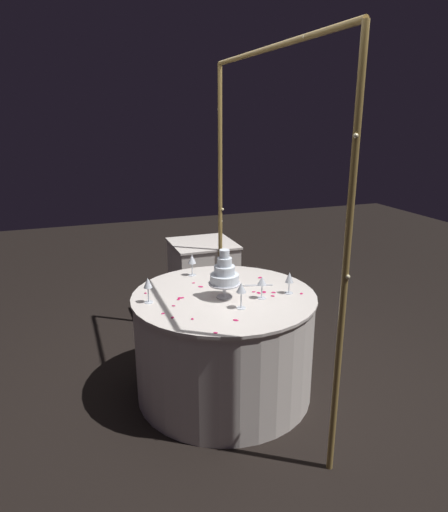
{
  "coord_description": "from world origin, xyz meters",
  "views": [
    {
      "loc": [
        2.81,
        -1.02,
        1.97
      ],
      "look_at": [
        0.0,
        0.0,
        1.05
      ],
      "focal_mm": 32.2,
      "sensor_mm": 36.0,
      "label": 1
    }
  ],
  "objects_px": {
    "decorative_arch": "(267,184)",
    "side_table": "(203,282)",
    "wine_glass_0": "(289,278)",
    "wine_glass_1": "(192,260)",
    "tiered_cake": "(224,274)",
    "wine_glass_3": "(241,289)",
    "wine_glass_2": "(262,282)",
    "main_table": "(224,344)",
    "wine_glass_4": "(148,284)",
    "cake_knife": "(250,285)"
  },
  "relations": [
    {
      "from": "decorative_arch",
      "to": "side_table",
      "type": "xyz_separation_m",
      "value": [
        -1.25,
        -0.07,
        -1.12
      ]
    },
    {
      "from": "wine_glass_0",
      "to": "wine_glass_1",
      "type": "height_order",
      "value": "wine_glass_1"
    },
    {
      "from": "decorative_arch",
      "to": "side_table",
      "type": "distance_m",
      "value": 1.68
    },
    {
      "from": "tiered_cake",
      "to": "wine_glass_3",
      "type": "bearing_deg",
      "value": 10.27
    },
    {
      "from": "wine_glass_2",
      "to": "wine_glass_1",
      "type": "bearing_deg",
      "value": -152.99
    },
    {
      "from": "main_table",
      "to": "wine_glass_2",
      "type": "height_order",
      "value": "wine_glass_2"
    },
    {
      "from": "decorative_arch",
      "to": "wine_glass_2",
      "type": "relative_size",
      "value": 15.27
    },
    {
      "from": "decorative_arch",
      "to": "wine_glass_0",
      "type": "relative_size",
      "value": 15.21
    },
    {
      "from": "main_table",
      "to": "wine_glass_0",
      "type": "xyz_separation_m",
      "value": [
        0.13,
        0.44,
        0.5
      ]
    },
    {
      "from": "wine_glass_4",
      "to": "wine_glass_2",
      "type": "bearing_deg",
      "value": 75.63
    },
    {
      "from": "wine_glass_4",
      "to": "cake_knife",
      "type": "height_order",
      "value": "wine_glass_4"
    },
    {
      "from": "wine_glass_3",
      "to": "wine_glass_4",
      "type": "distance_m",
      "value": 0.62
    },
    {
      "from": "tiered_cake",
      "to": "wine_glass_0",
      "type": "relative_size",
      "value": 2.18
    },
    {
      "from": "decorative_arch",
      "to": "cake_knife",
      "type": "relative_size",
      "value": 8.26
    },
    {
      "from": "side_table",
      "to": "wine_glass_2",
      "type": "xyz_separation_m",
      "value": [
        1.4,
        -0.02,
        0.49
      ]
    },
    {
      "from": "wine_glass_0",
      "to": "wine_glass_3",
      "type": "height_order",
      "value": "wine_glass_3"
    },
    {
      "from": "decorative_arch",
      "to": "side_table",
      "type": "relative_size",
      "value": 2.97
    },
    {
      "from": "wine_glass_2",
      "to": "side_table",
      "type": "bearing_deg",
      "value": 179.33
    },
    {
      "from": "main_table",
      "to": "decorative_arch",
      "type": "bearing_deg",
      "value": 90.18
    },
    {
      "from": "side_table",
      "to": "wine_glass_1",
      "type": "xyz_separation_m",
      "value": [
        0.78,
        -0.33,
        0.49
      ]
    },
    {
      "from": "main_table",
      "to": "wine_glass_2",
      "type": "distance_m",
      "value": 0.57
    },
    {
      "from": "main_table",
      "to": "wine_glass_0",
      "type": "relative_size",
      "value": 8.24
    },
    {
      "from": "wine_glass_0",
      "to": "cake_knife",
      "type": "height_order",
      "value": "wine_glass_0"
    },
    {
      "from": "wine_glass_1",
      "to": "wine_glass_4",
      "type": "relative_size",
      "value": 0.98
    },
    {
      "from": "tiered_cake",
      "to": "wine_glass_2",
      "type": "bearing_deg",
      "value": 66.72
    },
    {
      "from": "decorative_arch",
      "to": "wine_glass_0",
      "type": "bearing_deg",
      "value": 43.65
    },
    {
      "from": "tiered_cake",
      "to": "wine_glass_4",
      "type": "height_order",
      "value": "tiered_cake"
    },
    {
      "from": "side_table",
      "to": "wine_glass_3",
      "type": "distance_m",
      "value": 1.6
    },
    {
      "from": "main_table",
      "to": "wine_glass_1",
      "type": "height_order",
      "value": "wine_glass_1"
    },
    {
      "from": "decorative_arch",
      "to": "main_table",
      "type": "xyz_separation_m",
      "value": [
        0.0,
        -0.31,
        -1.14
      ]
    },
    {
      "from": "decorative_arch",
      "to": "wine_glass_1",
      "type": "bearing_deg",
      "value": -138.86
    },
    {
      "from": "main_table",
      "to": "side_table",
      "type": "relative_size",
      "value": 1.61
    },
    {
      "from": "wine_glass_0",
      "to": "wine_glass_1",
      "type": "xyz_separation_m",
      "value": [
        -0.6,
        -0.53,
        0.01
      ]
    },
    {
      "from": "tiered_cake",
      "to": "wine_glass_3",
      "type": "xyz_separation_m",
      "value": [
        0.21,
        0.04,
        -0.04
      ]
    },
    {
      "from": "wine_glass_4",
      "to": "cake_knife",
      "type": "bearing_deg",
      "value": 94.27
    },
    {
      "from": "wine_glass_1",
      "to": "cake_knife",
      "type": "bearing_deg",
      "value": 42.08
    },
    {
      "from": "wine_glass_0",
      "to": "wine_glass_4",
      "type": "distance_m",
      "value": 0.97
    },
    {
      "from": "wine_glass_3",
      "to": "wine_glass_4",
      "type": "xyz_separation_m",
      "value": [
        -0.3,
        -0.55,
        -0.0
      ]
    },
    {
      "from": "wine_glass_2",
      "to": "wine_glass_3",
      "type": "relative_size",
      "value": 0.9
    },
    {
      "from": "side_table",
      "to": "wine_glass_4",
      "type": "xyz_separation_m",
      "value": [
        1.21,
        -0.76,
        0.5
      ]
    },
    {
      "from": "tiered_cake",
      "to": "wine_glass_2",
      "type": "relative_size",
      "value": 2.19
    },
    {
      "from": "main_table",
      "to": "wine_glass_0",
      "type": "bearing_deg",
      "value": 73.16
    },
    {
      "from": "wine_glass_1",
      "to": "cake_knife",
      "type": "distance_m",
      "value": 0.51
    },
    {
      "from": "decorative_arch",
      "to": "wine_glass_0",
      "type": "xyz_separation_m",
      "value": [
        0.13,
        0.13,
        -0.64
      ]
    },
    {
      "from": "decorative_arch",
      "to": "wine_glass_4",
      "type": "bearing_deg",
      "value": -92.55
    },
    {
      "from": "wine_glass_3",
      "to": "cake_knife",
      "type": "relative_size",
      "value": 0.6
    },
    {
      "from": "side_table",
      "to": "wine_glass_0",
      "type": "distance_m",
      "value": 1.47
    },
    {
      "from": "wine_glass_1",
      "to": "wine_glass_2",
      "type": "xyz_separation_m",
      "value": [
        0.62,
        0.31,
        -0.01
      ]
    },
    {
      "from": "main_table",
      "to": "wine_glass_4",
      "type": "distance_m",
      "value": 0.73
    },
    {
      "from": "side_table",
      "to": "wine_glass_1",
      "type": "relative_size",
      "value": 4.7
    }
  ]
}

